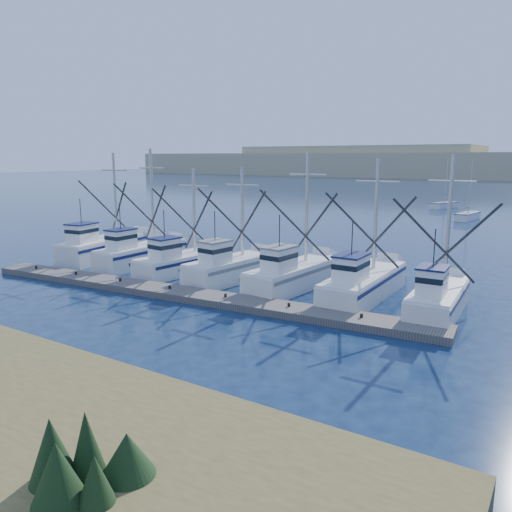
{
  "coord_description": "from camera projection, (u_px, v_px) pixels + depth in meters",
  "views": [
    {
      "loc": [
        12.72,
        -15.72,
        8.36
      ],
      "look_at": [
        -2.23,
        8.0,
        2.77
      ],
      "focal_mm": 35.0,
      "sensor_mm": 36.0,
      "label": 1
    }
  ],
  "objects": [
    {
      "name": "ground",
      "position": [
        200.0,
        356.0,
        21.32
      ],
      "size": [
        500.0,
        500.0,
        0.0
      ],
      "primitive_type": "plane",
      "color": "#0D1B3A",
      "rests_on": "ground"
    },
    {
      "name": "floating_dock",
      "position": [
        183.0,
        294.0,
        30.17
      ],
      "size": [
        30.98,
        4.46,
        0.41
      ],
      "primitive_type": "cube",
      "rotation": [
        0.0,
        0.0,
        0.08
      ],
      "color": "#655F5A",
      "rests_on": "ground"
    },
    {
      "name": "trawler_fleet",
      "position": [
        226.0,
        266.0,
        34.54
      ],
      "size": [
        30.14,
        9.04,
        9.0
      ],
      "color": "white",
      "rests_on": "ground"
    },
    {
      "name": "sailboat_near",
      "position": [
        468.0,
        216.0,
        67.13
      ],
      "size": [
        2.49,
        5.69,
        8.1
      ],
      "rotation": [
        0.0,
        0.0,
        -0.16
      ],
      "color": "white",
      "rests_on": "ground"
    },
    {
      "name": "sailboat_far",
      "position": [
        444.0,
        205.0,
        82.4
      ],
      "size": [
        3.68,
        5.88,
        8.1
      ],
      "rotation": [
        0.0,
        0.0,
        -0.36
      ],
      "color": "white",
      "rests_on": "ground"
    }
  ]
}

